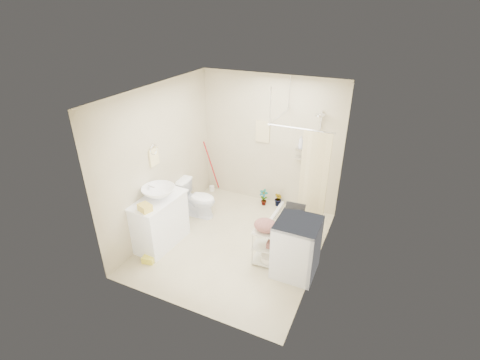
% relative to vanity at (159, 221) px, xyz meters
% --- Properties ---
extents(floor, '(3.20, 3.20, 0.00)m').
position_rel_vanity_xyz_m(floor, '(1.16, 0.53, -0.44)').
color(floor, beige).
rests_on(floor, ground).
extents(ceiling, '(2.80, 3.20, 0.04)m').
position_rel_vanity_xyz_m(ceiling, '(1.16, 0.53, 2.16)').
color(ceiling, silver).
rests_on(ceiling, ground).
extents(wall_back, '(2.80, 0.04, 2.60)m').
position_rel_vanity_xyz_m(wall_back, '(1.16, 2.13, 0.86)').
color(wall_back, beige).
rests_on(wall_back, ground).
extents(wall_front, '(2.80, 0.04, 2.60)m').
position_rel_vanity_xyz_m(wall_front, '(1.16, -1.07, 0.86)').
color(wall_front, beige).
rests_on(wall_front, ground).
extents(wall_left, '(0.04, 3.20, 2.60)m').
position_rel_vanity_xyz_m(wall_left, '(-0.24, 0.53, 0.86)').
color(wall_left, beige).
rests_on(wall_left, ground).
extents(wall_right, '(0.04, 3.20, 2.60)m').
position_rel_vanity_xyz_m(wall_right, '(2.56, 0.53, 0.86)').
color(wall_right, beige).
rests_on(wall_right, ground).
extents(vanity, '(0.62, 1.03, 0.88)m').
position_rel_vanity_xyz_m(vanity, '(0.00, 0.00, 0.00)').
color(vanity, white).
rests_on(vanity, ground).
extents(sink, '(0.55, 0.55, 0.19)m').
position_rel_vanity_xyz_m(sink, '(0.02, 0.05, 0.53)').
color(sink, white).
rests_on(sink, vanity).
extents(counter_basket, '(0.24, 0.21, 0.11)m').
position_rel_vanity_xyz_m(counter_basket, '(0.07, -0.37, 0.50)').
color(counter_basket, gold).
rests_on(counter_basket, vanity).
extents(floor_basket, '(0.31, 0.26, 0.15)m').
position_rel_vanity_xyz_m(floor_basket, '(0.11, -0.51, -0.37)').
color(floor_basket, yellow).
rests_on(floor_basket, ground).
extents(toilet, '(0.73, 0.44, 0.73)m').
position_rel_vanity_xyz_m(toilet, '(0.12, 1.04, -0.08)').
color(toilet, white).
rests_on(toilet, ground).
extents(mop, '(0.14, 0.14, 1.17)m').
position_rel_vanity_xyz_m(mop, '(-0.11, 2.00, 0.14)').
color(mop, '#AD070F').
rests_on(mop, ground).
extents(potted_plant_a, '(0.20, 0.14, 0.35)m').
position_rel_vanity_xyz_m(potted_plant_a, '(1.15, 1.91, -0.26)').
color(potted_plant_a, brown).
rests_on(potted_plant_a, ground).
extents(potted_plant_b, '(0.22, 0.22, 0.32)m').
position_rel_vanity_xyz_m(potted_plant_b, '(1.44, 1.99, -0.28)').
color(potted_plant_b, '#994930').
rests_on(potted_plant_b, ground).
extents(hanging_towel, '(0.28, 0.03, 0.42)m').
position_rel_vanity_xyz_m(hanging_towel, '(1.01, 2.11, 1.06)').
color(hanging_towel, beige).
rests_on(hanging_towel, wall_back).
extents(towel_ring, '(0.04, 0.22, 0.34)m').
position_rel_vanity_xyz_m(towel_ring, '(-0.22, 0.33, 1.03)').
color(towel_ring, '#F8E59B').
rests_on(towel_ring, wall_left).
extents(tp_holder, '(0.08, 0.12, 0.14)m').
position_rel_vanity_xyz_m(tp_holder, '(-0.20, 0.58, 0.28)').
color(tp_holder, white).
rests_on(tp_holder, wall_left).
extents(shower, '(1.10, 1.10, 2.10)m').
position_rel_vanity_xyz_m(shower, '(2.01, 1.58, 0.61)').
color(shower, silver).
rests_on(shower, ground).
extents(shampoo_bottle_a, '(0.10, 0.10, 0.22)m').
position_rel_vanity_xyz_m(shampoo_bottle_a, '(1.79, 2.06, 0.99)').
color(shampoo_bottle_a, silver).
rests_on(shampoo_bottle_a, shower).
extents(shampoo_bottle_b, '(0.09, 0.09, 0.17)m').
position_rel_vanity_xyz_m(shampoo_bottle_b, '(1.88, 2.06, 0.97)').
color(shampoo_bottle_b, '#455E99').
rests_on(shampoo_bottle_b, shower).
extents(washing_machine, '(0.62, 0.65, 0.91)m').
position_rel_vanity_xyz_m(washing_machine, '(2.30, 0.27, 0.02)').
color(washing_machine, silver).
rests_on(washing_machine, ground).
extents(laundry_rack, '(0.55, 0.35, 0.74)m').
position_rel_vanity_xyz_m(laundry_rack, '(1.89, 0.27, -0.07)').
color(laundry_rack, beige).
rests_on(laundry_rack, ground).
extents(ironing_board, '(0.31, 0.17, 1.05)m').
position_rel_vanity_xyz_m(ironing_board, '(2.14, 0.45, 0.09)').
color(ironing_board, black).
rests_on(ironing_board, ground).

